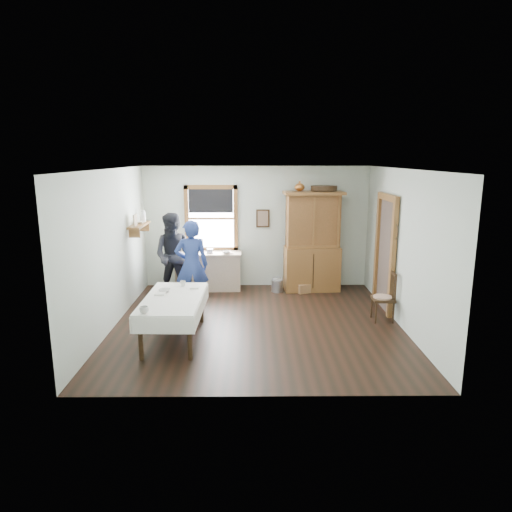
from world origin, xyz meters
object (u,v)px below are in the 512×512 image
(wicker_basket, at_px, (304,288))
(pail, at_px, (277,286))
(woman_blue, at_px, (192,269))
(spindle_chair, at_px, (383,297))
(china_hutch, at_px, (312,242))
(work_counter, at_px, (208,271))
(figure_dark, at_px, (175,259))
(dining_table, at_px, (174,318))

(wicker_basket, bearing_deg, pail, 174.85)
(pail, distance_m, woman_blue, 2.15)
(woman_blue, bearing_deg, wicker_basket, -162.76)
(spindle_chair, relative_size, woman_blue, 0.56)
(woman_blue, bearing_deg, china_hutch, -160.47)
(work_counter, distance_m, wicker_basket, 2.14)
(wicker_basket, distance_m, woman_blue, 2.63)
(figure_dark, bearing_deg, wicker_basket, 14.83)
(work_counter, bearing_deg, figure_dark, -136.33)
(spindle_chair, bearing_deg, woman_blue, 171.11)
(dining_table, bearing_deg, wicker_basket, 47.29)
(china_hutch, bearing_deg, wicker_basket, -134.84)
(pail, height_order, figure_dark, figure_dark)
(work_counter, relative_size, dining_table, 0.82)
(pail, bearing_deg, dining_table, -124.34)
(dining_table, bearing_deg, figure_dark, 98.72)
(wicker_basket, distance_m, figure_dark, 2.85)
(work_counter, bearing_deg, pail, -9.22)
(pail, bearing_deg, woman_blue, -146.29)
(pail, height_order, woman_blue, woman_blue)
(figure_dark, bearing_deg, dining_table, -74.26)
(figure_dark, bearing_deg, woman_blue, -50.91)
(work_counter, bearing_deg, dining_table, -97.31)
(figure_dark, bearing_deg, work_counter, 52.25)
(dining_table, relative_size, woman_blue, 1.10)
(woman_blue, bearing_deg, dining_table, 77.97)
(spindle_chair, relative_size, pail, 3.37)
(dining_table, xyz_separation_m, figure_dark, (-0.34, 2.22, 0.47))
(work_counter, bearing_deg, china_hutch, -2.77)
(china_hutch, distance_m, spindle_chair, 2.31)
(china_hutch, xyz_separation_m, woman_blue, (-2.47, -1.29, -0.28))
(pail, relative_size, woman_blue, 0.17)
(work_counter, xyz_separation_m, china_hutch, (2.29, -0.05, 0.67))
(china_hutch, distance_m, figure_dark, 2.98)
(figure_dark, bearing_deg, china_hutch, 18.35)
(work_counter, distance_m, woman_blue, 1.41)
(china_hutch, distance_m, wicker_basket, 1.03)
(china_hutch, relative_size, wicker_basket, 6.54)
(china_hutch, height_order, woman_blue, china_hutch)
(china_hutch, relative_size, dining_table, 1.23)
(china_hutch, xyz_separation_m, spindle_chair, (1.03, -1.97, -0.64))
(dining_table, height_order, wicker_basket, dining_table)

